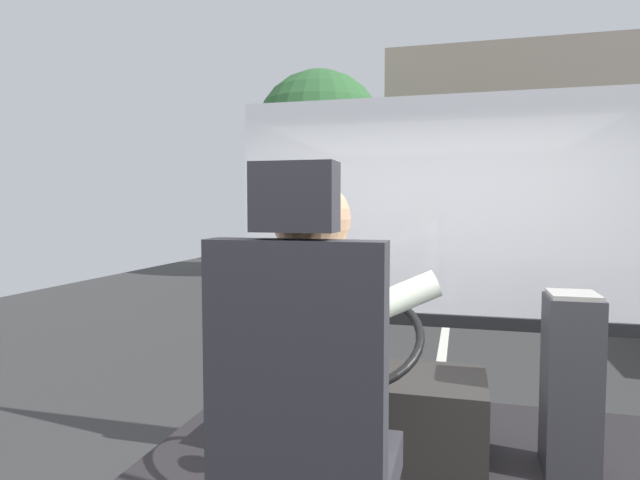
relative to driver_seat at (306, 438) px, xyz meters
name	(u,v)px	position (x,y,z in m)	size (l,w,h in m)	color
ground	(449,304)	(0.20, 9.28, -1.27)	(18.00, 44.00, 0.06)	#303030
driver_seat	(306,438)	(0.00, 0.00, 0.00)	(0.48, 0.48, 1.36)	black
bus_driver	(315,351)	(0.00, 0.09, 0.23)	(0.74, 0.55, 0.82)	black
steering_console	(374,407)	(0.00, 1.22, -0.37)	(1.10, 1.05, 0.87)	#282623
fare_box	(571,383)	(0.92, 1.24, -0.17)	(0.23, 0.28, 0.85)	#333338
windshield_panel	(427,237)	(0.20, 2.10, 0.45)	(2.50, 0.08, 1.48)	white
street_tree	(319,136)	(-3.26, 12.41, 2.49)	(3.37, 3.37, 5.44)	#4C3828
shop_building	(617,160)	(4.97, 16.92, 2.03)	(13.72, 4.34, 6.57)	gray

